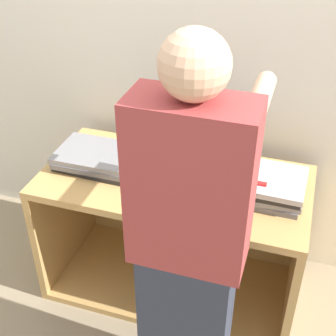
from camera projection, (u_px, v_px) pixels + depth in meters
ground_plane at (154, 328)px, 2.31m from camera, size 12.00×12.00×0.00m
wall_back at (201, 44)px, 2.22m from camera, size 8.00×0.05×2.40m
cart at (178, 226)px, 2.42m from camera, size 1.26×0.63×0.70m
laptop_open at (178, 162)px, 2.19m from camera, size 0.37×0.37×0.27m
laptop_stack_left at (97, 158)px, 2.25m from camera, size 0.38×0.29×0.08m
laptop_stack_right at (261, 184)px, 2.05m from camera, size 0.38×0.29×0.10m
person at (189, 249)px, 1.65m from camera, size 0.40×0.52×1.58m
inventory_tag at (260, 183)px, 1.96m from camera, size 0.06×0.02×0.01m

